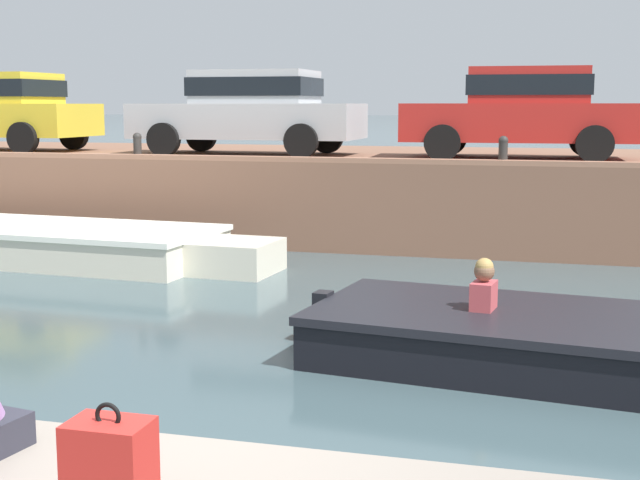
{
  "coord_description": "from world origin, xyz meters",
  "views": [
    {
      "loc": [
        1.62,
        -3.37,
        2.38
      ],
      "look_at": [
        -0.28,
        3.65,
        1.28
      ],
      "focal_mm": 50.0,
      "sensor_mm": 36.0,
      "label": 1
    }
  ],
  "objects_px": {
    "car_left_inner_silver": "(251,109)",
    "mooring_bollard_mid": "(503,149)",
    "boat_moored_west_cream": "(55,243)",
    "backpack_on_ledge": "(112,469)",
    "motorboat_passing": "(623,349)",
    "mooring_bollard_west": "(137,145)",
    "car_centre_red": "(522,109)"
  },
  "relations": [
    {
      "from": "boat_moored_west_cream",
      "to": "backpack_on_ledge",
      "type": "xyz_separation_m",
      "value": [
        6.04,
        -9.4,
        0.87
      ]
    },
    {
      "from": "boat_moored_west_cream",
      "to": "mooring_bollard_west",
      "type": "height_order",
      "value": "mooring_bollard_west"
    },
    {
      "from": "mooring_bollard_west",
      "to": "mooring_bollard_mid",
      "type": "distance_m",
      "value": 6.19
    },
    {
      "from": "motorboat_passing",
      "to": "mooring_bollard_mid",
      "type": "xyz_separation_m",
      "value": [
        -1.46,
        6.0,
        1.45
      ]
    },
    {
      "from": "motorboat_passing",
      "to": "mooring_bollard_west",
      "type": "distance_m",
      "value": 9.83
    },
    {
      "from": "mooring_bollard_west",
      "to": "mooring_bollard_mid",
      "type": "xyz_separation_m",
      "value": [
        6.19,
        0.0,
        0.0
      ]
    },
    {
      "from": "boat_moored_west_cream",
      "to": "motorboat_passing",
      "type": "distance_m",
      "value": 9.01
    },
    {
      "from": "mooring_bollard_mid",
      "to": "car_centre_red",
      "type": "bearing_deg",
      "value": 83.65
    },
    {
      "from": "car_left_inner_silver",
      "to": "mooring_bollard_west",
      "type": "xyz_separation_m",
      "value": [
        -1.48,
        -1.68,
        -0.61
      ]
    },
    {
      "from": "boat_moored_west_cream",
      "to": "car_left_inner_silver",
      "type": "relative_size",
      "value": 1.62
    },
    {
      "from": "boat_moored_west_cream",
      "to": "backpack_on_ledge",
      "type": "height_order",
      "value": "backpack_on_ledge"
    },
    {
      "from": "boat_moored_west_cream",
      "to": "mooring_bollard_west",
      "type": "distance_m",
      "value": 2.52
    },
    {
      "from": "boat_moored_west_cream",
      "to": "mooring_bollard_west",
      "type": "relative_size",
      "value": 15.34
    },
    {
      "from": "motorboat_passing",
      "to": "car_left_inner_silver",
      "type": "distance_m",
      "value": 10.07
    },
    {
      "from": "car_left_inner_silver",
      "to": "car_centre_red",
      "type": "bearing_deg",
      "value": 0.04
    },
    {
      "from": "mooring_bollard_west",
      "to": "backpack_on_ledge",
      "type": "bearing_deg",
      "value": -63.85
    },
    {
      "from": "car_left_inner_silver",
      "to": "boat_moored_west_cream",
      "type": "bearing_deg",
      "value": -117.29
    },
    {
      "from": "motorboat_passing",
      "to": "mooring_bollard_mid",
      "type": "distance_m",
      "value": 6.34
    },
    {
      "from": "car_left_inner_silver",
      "to": "mooring_bollard_mid",
      "type": "xyz_separation_m",
      "value": [
        4.71,
        -1.68,
        -0.61
      ]
    },
    {
      "from": "boat_moored_west_cream",
      "to": "car_centre_red",
      "type": "distance_m",
      "value": 8.02
    },
    {
      "from": "car_left_inner_silver",
      "to": "motorboat_passing",
      "type": "bearing_deg",
      "value": -51.21
    },
    {
      "from": "motorboat_passing",
      "to": "car_centre_red",
      "type": "relative_size",
      "value": 1.57
    },
    {
      "from": "car_left_inner_silver",
      "to": "mooring_bollard_mid",
      "type": "height_order",
      "value": "car_left_inner_silver"
    },
    {
      "from": "mooring_bollard_west",
      "to": "backpack_on_ledge",
      "type": "relative_size",
      "value": 1.09
    },
    {
      "from": "mooring_bollard_west",
      "to": "car_centre_red",
      "type": "bearing_deg",
      "value": 14.79
    },
    {
      "from": "car_centre_red",
      "to": "mooring_bollard_west",
      "type": "bearing_deg",
      "value": -165.21
    },
    {
      "from": "car_centre_red",
      "to": "backpack_on_ledge",
      "type": "distance_m",
      "value": 13.18
    },
    {
      "from": "motorboat_passing",
      "to": "car_centre_red",
      "type": "xyz_separation_m",
      "value": [
        -1.27,
        7.68,
        2.06
      ]
    },
    {
      "from": "car_left_inner_silver",
      "to": "car_centre_red",
      "type": "xyz_separation_m",
      "value": [
        4.9,
        0.0,
        -0.0
      ]
    },
    {
      "from": "boat_moored_west_cream",
      "to": "car_left_inner_silver",
      "type": "bearing_deg",
      "value": 62.71
    },
    {
      "from": "mooring_bollard_mid",
      "to": "backpack_on_ledge",
      "type": "distance_m",
      "value": 11.45
    },
    {
      "from": "mooring_bollard_west",
      "to": "backpack_on_ledge",
      "type": "xyz_separation_m",
      "value": [
        5.61,
        -11.42,
        -0.56
      ]
    }
  ]
}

